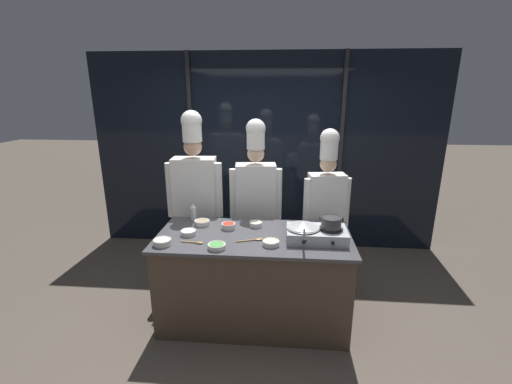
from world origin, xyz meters
TOP-DOWN VIEW (x-y plane):
  - ground_plane at (0.00, 0.00)m, footprint 24.00×24.00m
  - window_wall_back at (0.00, 1.77)m, footprint 4.80×0.09m
  - demo_counter at (0.00, 0.00)m, footprint 1.82×0.85m
  - portable_stove at (0.58, -0.05)m, footprint 0.54×0.35m
  - frying_pan at (0.45, -0.06)m, footprint 0.30×0.52m
  - stock_pot at (0.70, -0.05)m, footprint 0.21×0.18m
  - squeeze_bottle_clear at (-0.67, 0.35)m, footprint 0.06×0.06m
  - prep_bowl_chili_flakes at (-0.26, 0.14)m, footprint 0.14×0.14m
  - prep_bowl_noodles at (0.00, 0.22)m, footprint 0.13×0.13m
  - prep_bowl_onion at (-0.78, -0.27)m, footprint 0.16×0.16m
  - prep_bowl_scallions at (-0.29, -0.30)m, footprint 0.16×0.16m
  - prep_bowl_mushrooms at (-0.54, 0.21)m, footprint 0.15×0.15m
  - prep_bowl_chicken at (0.17, -0.20)m, footprint 0.15×0.15m
  - prep_bowl_rice at (-0.61, -0.04)m, footprint 0.14×0.14m
  - serving_spoon_slotted at (-0.50, -0.21)m, footprint 0.21×0.05m
  - serving_spoon_solid at (0.02, -0.11)m, footprint 0.25×0.11m
  - chef_head at (-0.72, 0.67)m, footprint 0.62×0.28m
  - chef_sous at (-0.04, 0.75)m, footprint 0.58×0.28m
  - chef_line at (0.73, 0.66)m, footprint 0.51×0.26m

SIDE VIEW (x-z plane):
  - ground_plane at x=0.00m, z-range 0.00..0.00m
  - demo_counter at x=0.00m, z-range 0.00..0.90m
  - serving_spoon_slotted at x=-0.50m, z-range 0.90..0.92m
  - serving_spoon_solid at x=0.02m, z-range 0.90..0.92m
  - prep_bowl_scallions at x=-0.29m, z-range 0.90..0.95m
  - prep_bowl_chicken at x=0.17m, z-range 0.90..0.95m
  - prep_bowl_rice at x=-0.61m, z-range 0.90..0.95m
  - prep_bowl_noodles at x=0.00m, z-range 0.90..0.95m
  - prep_bowl_mushrooms at x=-0.54m, z-range 0.90..0.95m
  - prep_bowl_onion at x=-0.78m, z-range 0.90..0.96m
  - prep_bowl_chili_flakes at x=-0.26m, z-range 0.90..0.96m
  - portable_stove at x=0.58m, z-range 0.90..1.02m
  - squeeze_bottle_clear at x=-0.67m, z-range 0.90..1.07m
  - frying_pan at x=0.45m, z-range 1.02..1.07m
  - chef_line at x=0.73m, z-range 0.15..1.98m
  - stock_pot at x=0.70m, z-range 1.02..1.13m
  - chef_sous at x=-0.04m, z-range 0.14..2.06m
  - chef_head at x=-0.72m, z-range 0.15..2.15m
  - window_wall_back at x=0.00m, z-range 0.00..2.70m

